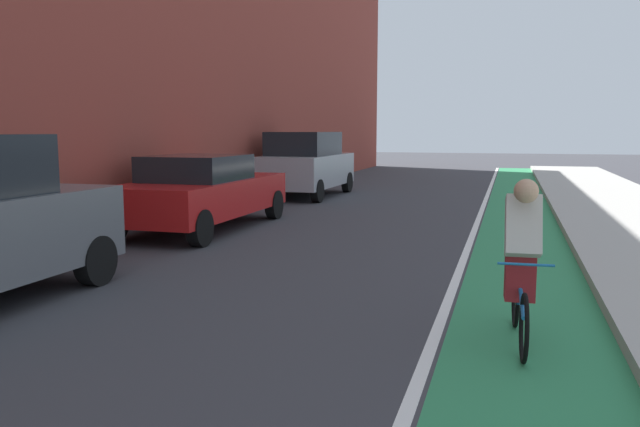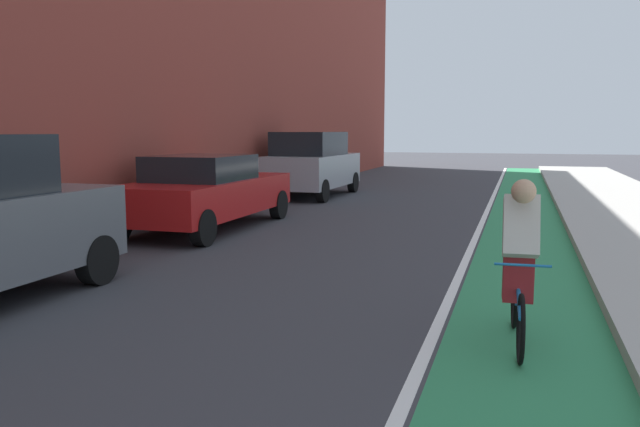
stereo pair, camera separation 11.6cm
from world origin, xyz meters
TOP-DOWN VIEW (x-y plane):
  - ground_plane at (0.00, 16.91)m, footprint 92.01×92.01m
  - bike_lane_paint at (3.27, 18.91)m, footprint 1.60×41.82m
  - lane_divider_stripe at (2.37, 18.91)m, footprint 0.12×41.82m
  - sidewalk_right at (5.73, 18.91)m, footprint 3.32×41.82m
  - building_facade_left at (-5.86, 18.89)m, footprint 4.15×41.82m
  - parked_sedan_red at (-3.02, 15.66)m, footprint 1.99×4.80m
  - parked_suv_silver at (-3.02, 22.58)m, footprint 2.02×4.35m
  - cyclist_mid at (3.15, 10.18)m, footprint 0.48×1.67m

SIDE VIEW (x-z plane):
  - ground_plane at x=0.00m, z-range 0.00..0.00m
  - bike_lane_paint at x=3.27m, z-range 0.00..0.00m
  - lane_divider_stripe at x=2.37m, z-range 0.00..0.00m
  - sidewalk_right at x=5.73m, z-range 0.00..0.14m
  - parked_sedan_red at x=-3.02m, z-range 0.02..1.55m
  - cyclist_mid at x=3.15m, z-range 0.01..1.60m
  - parked_suv_silver at x=-3.02m, z-range 0.03..2.01m
  - building_facade_left at x=-5.86m, z-range 0.00..10.67m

